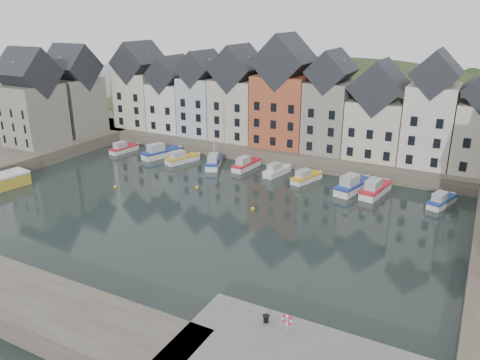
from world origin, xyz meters
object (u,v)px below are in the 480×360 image
Objects in this scene: boat_d at (214,162)px; life_ring_post at (287,320)px; boat_a at (123,149)px; mooring_bollard at (266,318)px.

boat_d is 43.24m from life_ring_post.
boat_a is 10.04× the size of mooring_bollard.
boat_d is (17.83, 0.45, 0.15)m from boat_a.
life_ring_post is at bearing -75.15° from boat_d.
boat_d is 9.14× the size of life_ring_post.
mooring_bollard is 1.76m from life_ring_post.
life_ring_post is (1.66, -0.14, 0.55)m from mooring_bollard.
mooring_bollard is (42.58, -33.58, 1.69)m from boat_a.
life_ring_post is (26.41, -34.17, 2.09)m from boat_d.
mooring_bollard is 0.43× the size of life_ring_post.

